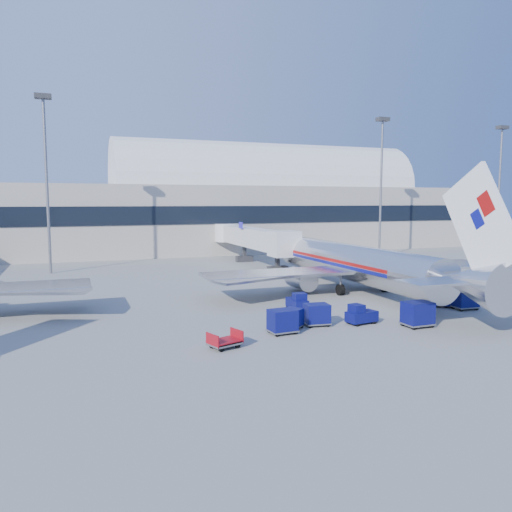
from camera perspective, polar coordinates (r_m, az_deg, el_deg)
name	(u,v)px	position (r m, az deg, el deg)	size (l,w,h in m)	color
ground	(286,308)	(43.87, 3.50, -5.94)	(260.00, 260.00, 0.00)	gray
terminal	(92,211)	(95.21, -18.24, 4.89)	(170.00, 28.15, 21.00)	#B2AA9E
airliner_main	(358,264)	(51.98, 11.60, -0.87)	(32.00, 37.26, 12.07)	silver
jetbridge_near	(249,237)	(74.51, -0.78, 2.15)	(4.40, 27.50, 6.25)	silver
mast_west	(46,157)	(69.42, -22.91, 10.34)	(2.00, 1.20, 22.60)	slate
mast_east	(381,167)	(84.07, 14.15, 9.84)	(2.00, 1.20, 22.60)	slate
mast_far_east	(500,170)	(100.34, 26.12, 8.78)	(2.00, 1.20, 22.60)	slate
barrier_near	(437,287)	(55.05, 20.03, -3.33)	(3.00, 0.55, 0.90)	#9E9E96
barrier_mid	(463,285)	(57.23, 22.54, -3.08)	(3.00, 0.55, 0.90)	#9E9E96
barrier_far	(487,283)	(59.52, 24.87, -2.84)	(3.00, 0.55, 0.90)	#9E9E96
tug_lead	(361,315)	(38.86, 11.86, -6.59)	(2.52, 1.53, 1.54)	#0A0D50
tug_right	(442,299)	(47.05, 20.53, -4.64)	(2.51, 2.34, 1.50)	#0A0D50
tug_left	(297,302)	(42.87, 4.76, -5.26)	(1.26, 2.42, 1.55)	#0A0D50
cart_train_a	(317,314)	(37.76, 6.97, -6.61)	(2.01, 1.62, 1.64)	#0A0D50
cart_train_b	(292,318)	(36.70, 4.13, -7.11)	(2.08, 2.01, 1.46)	#0A0D50
cart_train_c	(282,321)	(35.32, 3.05, -7.42)	(2.04, 1.62, 1.71)	#0A0D50
cart_solo_near	(418,314)	(38.97, 17.99, -6.28)	(2.16, 1.67, 1.87)	#0A0D50
cart_solo_far	(465,298)	(46.68, 22.77, -4.48)	(2.12, 1.67, 1.79)	#0A0D50
cart_open_red	(225,342)	(32.07, -3.56, -9.81)	(2.33, 1.97, 0.53)	slate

